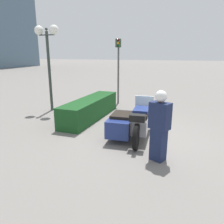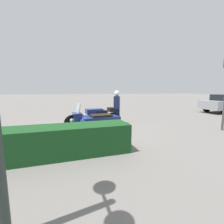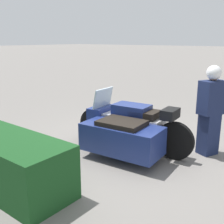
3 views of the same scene
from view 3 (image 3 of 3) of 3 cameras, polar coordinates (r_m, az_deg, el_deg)
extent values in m
plane|color=slate|center=(5.77, 2.12, -7.30)|extent=(160.00, 160.00, 0.00)
cylinder|color=black|center=(6.09, -3.59, -2.60)|extent=(0.72, 0.16, 0.71)
cylinder|color=black|center=(5.26, 12.64, -5.74)|extent=(0.72, 0.16, 0.71)
cylinder|color=black|center=(5.10, 2.54, -6.99)|extent=(0.56, 0.15, 0.55)
cube|color=#B7B7BC|center=(5.58, 3.94, -2.94)|extent=(1.32, 0.57, 0.45)
cube|color=navy|center=(5.49, 4.00, 0.29)|extent=(0.74, 0.50, 0.24)
cube|color=black|center=(5.37, 6.72, -0.34)|extent=(0.55, 0.48, 0.12)
cube|color=navy|center=(5.92, -2.17, -0.97)|extent=(0.37, 0.64, 0.44)
cube|color=silver|center=(5.80, -1.83, 2.92)|extent=(0.17, 0.60, 0.40)
sphere|color=white|center=(6.07, -3.97, -1.25)|extent=(0.18, 0.18, 0.18)
cube|color=navy|center=(5.08, 1.98, -5.40)|extent=(1.50, 0.81, 0.50)
sphere|color=navy|center=(5.40, -3.63, -3.92)|extent=(0.47, 0.48, 0.48)
cube|color=black|center=(4.99, 2.01, -2.27)|extent=(0.84, 0.65, 0.09)
cube|color=black|center=(5.15, 11.74, -0.37)|extent=(0.28, 0.43, 0.18)
cube|color=#192347|center=(5.68, 18.98, -4.23)|extent=(0.39, 0.41, 0.79)
cube|color=#192347|center=(5.50, 19.59, 2.79)|extent=(0.44, 0.54, 0.63)
sphere|color=tan|center=(5.44, 19.97, 7.14)|extent=(0.21, 0.21, 0.21)
sphere|color=white|center=(5.43, 20.00, 7.53)|extent=(0.27, 0.27, 0.27)
camera|label=1|loc=(6.62, 68.71, 8.42)|focal=35.00mm
camera|label=2|loc=(4.60, -75.28, -2.47)|focal=24.00mm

